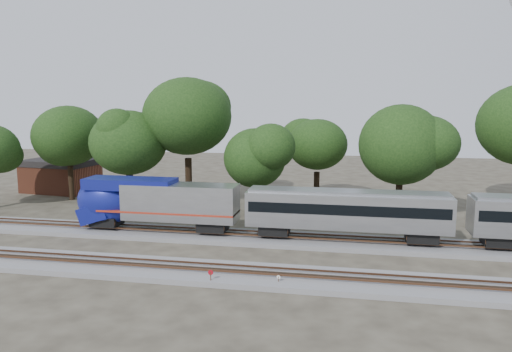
{
  "coord_description": "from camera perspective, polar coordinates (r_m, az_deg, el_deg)",
  "views": [
    {
      "loc": [
        10.61,
        -38.8,
        13.17
      ],
      "look_at": [
        2.21,
        5.0,
        6.28
      ],
      "focal_mm": 35.0,
      "sensor_mm": 36.0,
      "label": 1
    }
  ],
  "objects": [
    {
      "name": "tree_3",
      "position": [
        61.51,
        -7.85,
        6.77
      ],
      "size": [
        11.29,
        11.29,
        15.92
      ],
      "color": "black",
      "rests_on": "ground"
    },
    {
      "name": "ground",
      "position": [
        42.32,
        -4.28,
        -9.38
      ],
      "size": [
        160.0,
        160.0,
        0.0
      ],
      "primitive_type": "plane",
      "color": "#383328",
      "rests_on": "ground"
    },
    {
      "name": "tree_1",
      "position": [
        69.34,
        -20.64,
        4.32
      ],
      "size": [
        8.61,
        8.61,
        12.14
      ],
      "color": "black",
      "rests_on": "ground"
    },
    {
      "name": "tree_6",
      "position": [
        55.59,
        16.25,
        3.44
      ],
      "size": [
        8.49,
        8.49,
        11.97
      ],
      "color": "black",
      "rests_on": "ground"
    },
    {
      "name": "track_near",
      "position": [
        38.62,
        -5.85,
        -10.89
      ],
      "size": [
        160.0,
        5.0,
        0.73
      ],
      "color": "slate",
      "rests_on": "ground"
    },
    {
      "name": "tree_4",
      "position": [
        56.11,
        -0.13,
        2.04
      ],
      "size": [
        6.72,
        6.72,
        9.48
      ],
      "color": "black",
      "rests_on": "ground"
    },
    {
      "name": "switch_stand_red",
      "position": [
        36.32,
        -5.2,
        -11.28
      ],
      "size": [
        0.37,
        0.07,
        1.16
      ],
      "rotation": [
        0.0,
        0.0,
        0.1
      ],
      "color": "#512D19",
      "rests_on": "ground"
    },
    {
      "name": "tree_5",
      "position": [
        63.04,
        7.02,
        3.58
      ],
      "size": [
        7.67,
        7.67,
        10.82
      ],
      "color": "black",
      "rests_on": "ground"
    },
    {
      "name": "tree_2",
      "position": [
        61.38,
        -14.39,
        3.7
      ],
      "size": [
        8.17,
        8.17,
        11.52
      ],
      "color": "black",
      "rests_on": "ground"
    },
    {
      "name": "switch_lever",
      "position": [
        35.55,
        3.89,
        -12.73
      ],
      "size": [
        0.57,
        0.46,
        0.3
      ],
      "primitive_type": "cube",
      "rotation": [
        0.0,
        0.0,
        -0.37
      ],
      "color": "#512D19",
      "rests_on": "ground"
    },
    {
      "name": "switch_stand_white",
      "position": [
        36.02,
        2.59,
        -11.73
      ],
      "size": [
        0.28,
        0.08,
        0.87
      ],
      "rotation": [
        0.0,
        0.0,
        -0.19
      ],
      "color": "#512D19",
      "rests_on": "ground"
    },
    {
      "name": "brick_building",
      "position": [
        77.01,
        -21.39,
        0.08
      ],
      "size": [
        10.39,
        7.93,
        4.62
      ],
      "rotation": [
        0.0,
        0.0,
        -0.12
      ],
      "color": "brown",
      "rests_on": "ground"
    },
    {
      "name": "track_far",
      "position": [
        47.83,
        -2.4,
        -6.96
      ],
      "size": [
        160.0,
        5.0,
        0.73
      ],
      "color": "slate",
      "rests_on": "ground"
    }
  ]
}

